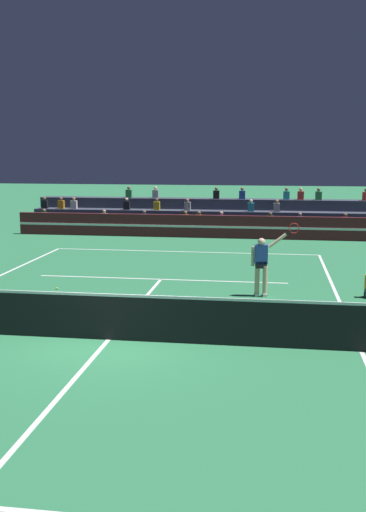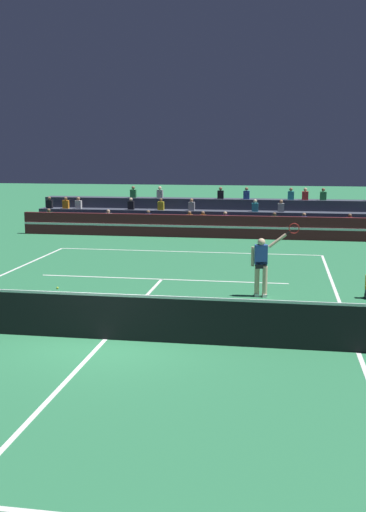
% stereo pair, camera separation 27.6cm
% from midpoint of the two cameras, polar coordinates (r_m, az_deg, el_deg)
% --- Properties ---
extents(ground_plane, '(120.00, 120.00, 0.00)m').
position_cam_midpoint_polar(ground_plane, '(13.65, -6.82, -7.89)').
color(ground_plane, '#2D7A4C').
extents(court_lines, '(11.10, 23.90, 0.01)m').
position_cam_midpoint_polar(court_lines, '(13.65, -6.82, -7.87)').
color(court_lines, white).
rests_on(court_lines, ground).
extents(tennis_net, '(12.00, 0.10, 1.10)m').
position_cam_midpoint_polar(tennis_net, '(13.50, -6.86, -5.69)').
color(tennis_net, '#2D6B38').
rests_on(tennis_net, ground).
extents(sponsor_banner_wall, '(18.00, 0.26, 1.10)m').
position_cam_midpoint_polar(sponsor_banner_wall, '(29.02, 1.99, 2.84)').
color(sponsor_banner_wall, '#51191E').
rests_on(sponsor_banner_wall, ground).
extents(bleacher_stand, '(18.01, 2.85, 2.28)m').
position_cam_midpoint_polar(bleacher_stand, '(31.50, 2.58, 3.60)').
color(bleacher_stand, '#383D4C').
rests_on(bleacher_stand, ground).
extents(tennis_player, '(1.41, 0.32, 2.21)m').
position_cam_midpoint_polar(tennis_player, '(17.35, 8.00, -0.71)').
color(tennis_player, beige).
rests_on(tennis_player, ground).
extents(tennis_ball, '(0.07, 0.07, 0.07)m').
position_cam_midpoint_polar(tennis_ball, '(18.69, -11.46, -3.00)').
color(tennis_ball, '#C6DB33').
rests_on(tennis_ball, ground).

